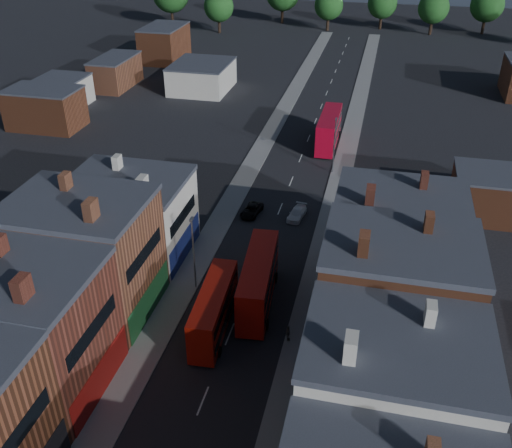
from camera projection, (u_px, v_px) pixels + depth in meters
The scene contains 10 objects.
pavement_west at pixel (234, 196), 74.76m from camera, with size 3.00×200.00×0.12m, color gray.
pavement_east at pixel (333, 207), 72.23m from camera, with size 3.00×200.00×0.12m, color gray.
lamp_post_2 at pixel (193, 249), 55.39m from camera, with size 0.25×0.70×8.12m.
lamp_post_3 at pixel (335, 142), 78.48m from camera, with size 0.25×0.70×8.12m.
bus_0 at pixel (214, 309), 51.09m from camera, with size 3.02×10.29×4.40m.
bus_1 at pixel (258, 281), 54.33m from camera, with size 3.62×11.60×4.93m.
bus_2 at pixel (329, 129), 87.94m from camera, with size 3.01×11.79×5.09m.
car_2 at pixel (252, 210), 70.37m from camera, with size 1.93×4.18×1.16m, color black.
car_3 at pixel (297, 213), 69.67m from camera, with size 1.66×4.08×1.18m, color silver.
ped_3 at pixel (288, 333), 50.52m from camera, with size 0.93×0.42×1.59m, color #5A574D.
Camera 1 is at (11.26, -13.81, 35.04)m, focal length 40.00 mm.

